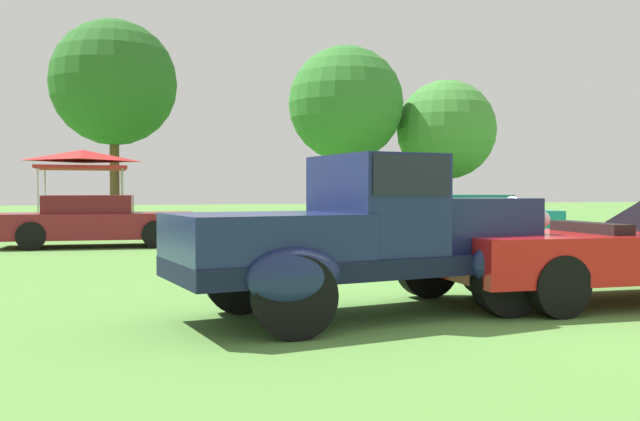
{
  "coord_description": "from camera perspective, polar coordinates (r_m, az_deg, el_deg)",
  "views": [
    {
      "loc": [
        -3.39,
        -6.87,
        1.32
      ],
      "look_at": [
        -0.88,
        1.16,
        1.08
      ],
      "focal_mm": 38.12,
      "sensor_mm": 36.0,
      "label": 1
    }
  ],
  "objects": [
    {
      "name": "show_car_burgundy",
      "position": [
        16.98,
        -18.3,
        -0.87
      ],
      "size": [
        4.61,
        2.02,
        1.22
      ],
      "color": "maroon",
      "rests_on": "ground_plane"
    },
    {
      "name": "neighbor_convertible",
      "position": [
        8.99,
        24.54,
        -3.23
      ],
      "size": [
        4.57,
        1.92,
        1.4
      ],
      "color": "red",
      "rests_on": "ground_plane"
    },
    {
      "name": "ground_plane",
      "position": [
        7.77,
        8.87,
        -8.16
      ],
      "size": [
        120.0,
        120.0,
        0.0
      ],
      "primitive_type": "plane",
      "color": "#568C3D"
    },
    {
      "name": "canopy_tent_center_field",
      "position": [
        24.23,
        -19.33,
        4.16
      ],
      "size": [
        2.84,
        2.84,
        2.71
      ],
      "color": "#B7B7BC",
      "rests_on": "ground_plane"
    },
    {
      "name": "treeline_far_left",
      "position": [
        33.93,
        -16.92,
        10.19
      ],
      "size": [
        5.88,
        5.88,
        9.36
      ],
      "color": "brown",
      "rests_on": "ground_plane"
    },
    {
      "name": "show_car_teal",
      "position": [
        18.78,
        13.07,
        -0.6
      ],
      "size": [
        4.4,
        2.5,
        1.22
      ],
      "color": "teal",
      "rests_on": "ground_plane"
    },
    {
      "name": "canopy_tent_right_field",
      "position": [
        26.61,
        5.6,
        4.01
      ],
      "size": [
        2.79,
        2.79,
        2.71
      ],
      "color": "#B7B7BC",
      "rests_on": "ground_plane"
    },
    {
      "name": "treeline_center",
      "position": [
        38.63,
        10.54,
        6.66
      ],
      "size": [
        5.5,
        5.5,
        7.48
      ],
      "color": "#47331E",
      "rests_on": "ground_plane"
    },
    {
      "name": "treeline_mid_left",
      "position": [
        36.93,
        2.19,
        8.92
      ],
      "size": [
        6.17,
        6.17,
        9.1
      ],
      "color": "brown",
      "rests_on": "ground_plane"
    },
    {
      "name": "feature_pickup_truck",
      "position": [
        7.24,
        4.16,
        -1.99
      ],
      "size": [
        4.34,
        2.32,
        1.7
      ],
      "color": "black",
      "rests_on": "ground_plane"
    }
  ]
}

